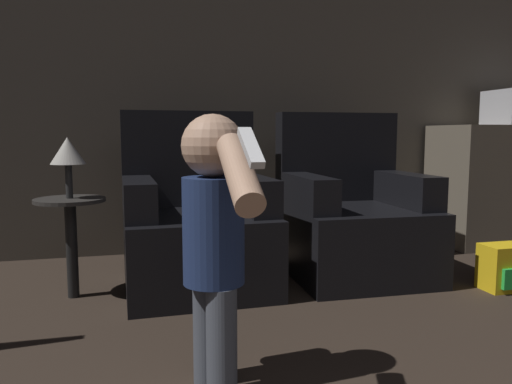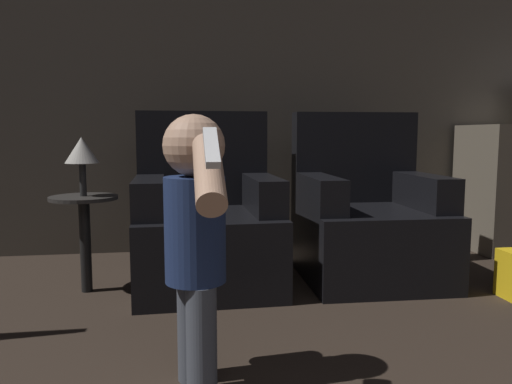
% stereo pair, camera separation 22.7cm
% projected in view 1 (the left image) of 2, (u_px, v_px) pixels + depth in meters
% --- Properties ---
extents(wall_back, '(8.40, 0.05, 2.60)m').
position_uv_depth(wall_back, '(207.00, 76.00, 3.66)').
color(wall_back, '#51493F').
rests_on(wall_back, ground_plane).
extents(armchair_left, '(0.82, 0.85, 1.01)m').
position_uv_depth(armchair_left, '(196.00, 227.00, 2.87)').
color(armchair_left, black).
rests_on(armchair_left, ground_plane).
extents(armchair_right, '(0.82, 0.85, 1.01)m').
position_uv_depth(armchair_right, '(352.00, 219.00, 3.11)').
color(armchair_right, black).
rests_on(armchair_right, ground_plane).
extents(person_toddler, '(0.21, 0.63, 0.94)m').
position_uv_depth(person_toddler, '(214.00, 231.00, 1.64)').
color(person_toddler, '#474C56').
rests_on(person_toddler, ground_plane).
extents(toy_backpack, '(0.24, 0.19, 0.26)m').
position_uv_depth(toy_backpack, '(504.00, 268.00, 2.79)').
color(toy_backpack, yellow).
rests_on(toy_backpack, ground_plane).
extents(side_table, '(0.37, 0.37, 0.54)m').
position_uv_depth(side_table, '(71.00, 221.00, 2.64)').
color(side_table, black).
rests_on(side_table, ground_plane).
extents(lamp, '(0.18, 0.18, 0.32)m').
position_uv_depth(lamp, '(68.00, 152.00, 2.59)').
color(lamp, '#262626').
rests_on(lamp, side_table).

